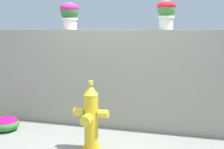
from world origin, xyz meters
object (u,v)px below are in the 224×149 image
object	(u,v)px
potted_plant_2	(166,11)
fire_hydrant	(91,118)
flower_bush_left	(5,123)
potted_plant_1	(69,13)

from	to	relation	value
potted_plant_2	fire_hydrant	size ratio (longest dim) A/B	0.47
potted_plant_2	flower_bush_left	distance (m)	2.92
potted_plant_1	fire_hydrant	world-z (taller)	potted_plant_1
potted_plant_2	flower_bush_left	bearing A→B (deg)	-164.24
potted_plant_1	flower_bush_left	xyz separation A→B (m)	(-0.81, -0.68, -1.66)
flower_bush_left	potted_plant_1	bearing A→B (deg)	39.83
potted_plant_1	fire_hydrant	distance (m)	1.82
fire_hydrant	flower_bush_left	world-z (taller)	fire_hydrant
potted_plant_2	fire_hydrant	bearing A→B (deg)	-130.18
potted_plant_1	flower_bush_left	distance (m)	1.97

